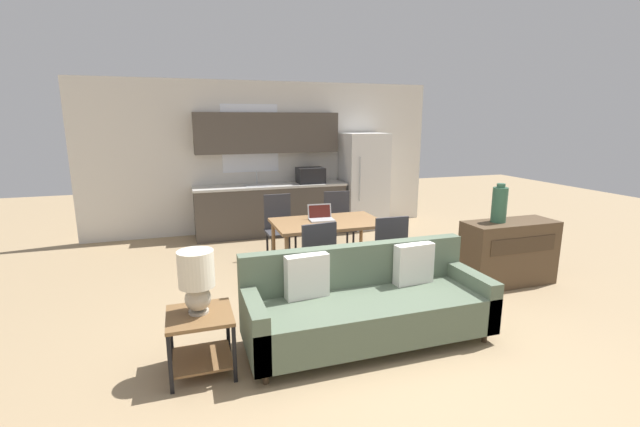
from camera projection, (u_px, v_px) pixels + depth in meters
name	position (u px, v px, depth m)	size (l,w,h in m)	color
ground_plane	(371.00, 351.00, 3.82)	(20.00, 20.00, 0.00)	#9E8460
wall_back	(266.00, 157.00, 7.83)	(6.40, 0.07, 2.70)	silver
kitchen_counter	(271.00, 187.00, 7.66)	(2.69, 0.65, 2.15)	#4C443D
refrigerator	(364.00, 181.00, 8.11)	(0.78, 0.72, 1.78)	white
dining_table	(328.00, 226.00, 5.59)	(1.41, 0.88, 0.73)	olive
couch	(366.00, 305.00, 3.98)	(2.26, 0.80, 0.86)	#3D2D1E
side_table	(201.00, 332.00, 3.46)	(0.52, 0.52, 0.51)	brown
table_lamp	(197.00, 277.00, 3.38)	(0.28, 0.28, 0.52)	#B2A893
credenza	(508.00, 253.00, 5.34)	(1.18, 0.46, 0.80)	brown
vase	(499.00, 204.00, 5.19)	(0.18, 0.18, 0.47)	#336047
dining_chair_far_right	(338.00, 221.00, 6.52)	(0.46, 0.46, 0.96)	#38383D
dining_chair_near_left	(315.00, 260.00, 4.71)	(0.47, 0.47, 0.96)	#38383D
dining_chair_far_left	(280.00, 225.00, 6.27)	(0.43, 0.43, 0.96)	#38383D
dining_chair_near_right	(387.00, 252.00, 5.00)	(0.43, 0.43, 0.96)	#38383D
laptop	(321.00, 216.00, 5.65)	(0.34, 0.28, 0.20)	#B7BABC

